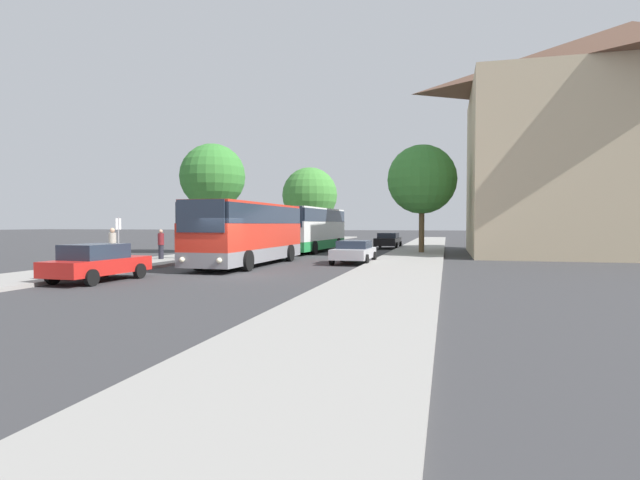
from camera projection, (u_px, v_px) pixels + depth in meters
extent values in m
plane|color=#38383A|center=(231.00, 275.00, 21.88)|extent=(300.00, 300.00, 0.00)
cube|color=gray|center=(94.00, 270.00, 23.60)|extent=(4.00, 120.00, 0.15)
cube|color=gray|center=(391.00, 278.00, 20.15)|extent=(4.00, 120.00, 0.15)
cube|color=#C6B28E|center=(629.00, 169.00, 34.36)|extent=(21.03, 13.45, 12.07)
pyramid|color=brown|center=(631.00, 51.00, 34.10)|extent=(21.03, 13.45, 4.03)
cube|color=gray|center=(249.00, 254.00, 26.95)|extent=(2.68, 10.63, 0.70)
cube|color=red|center=(249.00, 235.00, 26.92)|extent=(2.68, 10.63, 1.29)
cube|color=#232D3D|center=(249.00, 215.00, 26.88)|extent=(2.70, 10.42, 0.95)
cube|color=red|center=(248.00, 205.00, 26.86)|extent=(2.63, 10.42, 0.12)
cube|color=#232D3D|center=(200.00, 216.00, 21.73)|extent=(2.31, 0.08, 1.45)
sphere|color=#F4EAC1|center=(182.00, 260.00, 22.01)|extent=(0.24, 0.24, 0.24)
sphere|color=#F4EAC1|center=(219.00, 261.00, 21.55)|extent=(0.24, 0.24, 0.24)
cylinder|color=black|center=(198.00, 260.00, 24.21)|extent=(0.31, 1.00, 1.00)
cylinder|color=black|center=(247.00, 261.00, 23.55)|extent=(0.31, 1.00, 1.00)
cylinder|color=black|center=(250.00, 252.00, 30.36)|extent=(0.31, 1.00, 1.00)
cylinder|color=black|center=(290.00, 253.00, 29.70)|extent=(0.31, 1.00, 1.00)
cube|color=#238942|center=(312.00, 244.00, 40.00)|extent=(2.91, 11.93, 0.70)
cube|color=silver|center=(312.00, 231.00, 39.97)|extent=(2.91, 11.93, 1.44)
cube|color=#232D3D|center=(312.00, 216.00, 39.93)|extent=(2.93, 11.70, 0.95)
cube|color=silver|center=(312.00, 209.00, 39.91)|extent=(2.85, 11.69, 0.12)
cube|color=#232D3D|center=(286.00, 217.00, 34.22)|extent=(2.27, 0.14, 1.45)
sphere|color=#F4EAC1|center=(275.00, 247.00, 34.51)|extent=(0.24, 0.24, 0.24)
sphere|color=#F4EAC1|center=(299.00, 247.00, 34.02)|extent=(0.24, 0.24, 0.24)
cylinder|color=black|center=(282.00, 247.00, 36.95)|extent=(0.33, 1.01, 1.00)
cylinder|color=black|center=(314.00, 248.00, 36.24)|extent=(0.33, 1.01, 1.00)
cylinder|color=black|center=(310.00, 244.00, 43.77)|extent=(0.33, 1.01, 1.00)
cylinder|color=black|center=(338.00, 244.00, 43.07)|extent=(0.33, 1.01, 1.00)
cube|color=red|center=(98.00, 266.00, 19.44)|extent=(1.97, 4.44, 0.58)
cube|color=#232D3D|center=(95.00, 251.00, 19.26)|extent=(1.66, 2.34, 0.57)
cylinder|color=black|center=(104.00, 270.00, 21.00)|extent=(0.23, 0.63, 0.62)
cylinder|color=black|center=(140.00, 271.00, 20.49)|extent=(0.23, 0.63, 0.62)
cylinder|color=black|center=(53.00, 276.00, 18.42)|extent=(0.23, 0.63, 0.62)
cylinder|color=black|center=(91.00, 278.00, 17.91)|extent=(0.23, 0.63, 0.62)
cube|color=#B7B7BC|center=(354.00, 253.00, 28.07)|extent=(1.97, 4.21, 0.55)
cube|color=#232D3D|center=(354.00, 244.00, 28.22)|extent=(1.71, 2.20, 0.44)
cylinder|color=black|center=(366.00, 260.00, 26.58)|extent=(0.21, 0.62, 0.62)
cylinder|color=black|center=(332.00, 259.00, 27.08)|extent=(0.21, 0.62, 0.62)
cylinder|color=black|center=(374.00, 257.00, 29.08)|extent=(0.21, 0.62, 0.62)
cylinder|color=black|center=(342.00, 256.00, 29.58)|extent=(0.21, 0.62, 0.62)
cube|color=black|center=(388.00, 241.00, 45.15)|extent=(2.03, 4.61, 0.66)
cube|color=#232D3D|center=(388.00, 235.00, 45.30)|extent=(1.74, 2.42, 0.45)
cylinder|color=black|center=(396.00, 246.00, 43.54)|extent=(0.22, 0.63, 0.62)
cylinder|color=black|center=(375.00, 246.00, 44.06)|extent=(0.22, 0.63, 0.62)
cylinder|color=black|center=(400.00, 245.00, 46.25)|extent=(0.22, 0.63, 0.62)
cylinder|color=black|center=(380.00, 244.00, 46.77)|extent=(0.22, 0.63, 0.62)
cylinder|color=gray|center=(118.00, 240.00, 26.19)|extent=(0.08, 0.08, 2.44)
cube|color=silver|center=(118.00, 224.00, 26.16)|extent=(0.03, 0.45, 0.60)
cylinder|color=#23232D|center=(161.00, 252.00, 29.74)|extent=(0.30, 0.30, 0.84)
cylinder|color=maroon|center=(161.00, 239.00, 29.71)|extent=(0.36, 0.36, 0.70)
sphere|color=tan|center=(161.00, 231.00, 29.70)|extent=(0.23, 0.23, 0.23)
cylinder|color=#23232D|center=(180.00, 251.00, 30.43)|extent=(0.30, 0.30, 0.88)
cylinder|color=#236656|center=(180.00, 238.00, 30.40)|extent=(0.36, 0.36, 0.74)
sphere|color=tan|center=(180.00, 230.00, 30.38)|extent=(0.24, 0.24, 0.24)
cylinder|color=#23232D|center=(113.00, 256.00, 25.10)|extent=(0.30, 0.30, 0.90)
cylinder|color=#B2A899|center=(112.00, 240.00, 25.07)|extent=(0.36, 0.36, 0.75)
sphere|color=tan|center=(112.00, 230.00, 25.05)|extent=(0.24, 0.24, 0.24)
cylinder|color=#513D23|center=(213.00, 226.00, 37.92)|extent=(0.40, 0.40, 3.84)
sphere|color=#387F33|center=(213.00, 176.00, 37.80)|extent=(4.94, 4.94, 4.94)
cylinder|color=#513D23|center=(310.00, 229.00, 56.36)|extent=(0.40, 0.40, 3.02)
sphere|color=#428938|center=(310.00, 195.00, 56.23)|extent=(6.21, 6.21, 6.21)
cylinder|color=brown|center=(422.00, 229.00, 36.68)|extent=(0.40, 0.40, 3.46)
sphere|color=#387F33|center=(422.00, 179.00, 36.56)|extent=(5.06, 5.06, 5.06)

